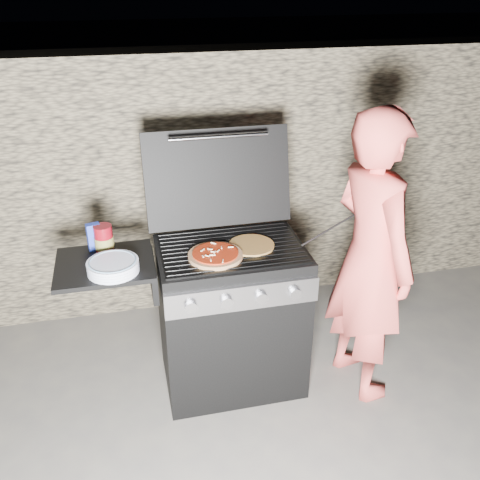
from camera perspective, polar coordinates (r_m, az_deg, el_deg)
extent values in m
plane|color=#4E4C49|center=(3.42, -0.84, -14.40)|extent=(50.00, 50.00, 0.00)
cube|color=#867759|center=(3.84, -4.30, 6.27)|extent=(8.00, 0.35, 1.80)
cylinder|color=#B5863D|center=(2.90, 1.22, -0.57)|extent=(0.26, 0.26, 0.01)
cylinder|color=maroon|center=(2.93, -14.33, 0.14)|extent=(0.12, 0.12, 0.15)
cube|color=#243AB2|center=(2.96, -15.30, 0.33)|extent=(0.08, 0.06, 0.15)
cylinder|color=white|center=(2.74, -13.39, -2.76)|extent=(0.33, 0.33, 0.06)
imported|color=#E7524B|center=(3.01, 13.74, -1.93)|extent=(0.51, 0.68, 1.68)
cylinder|color=black|center=(3.03, 9.45, 1.03)|extent=(0.37, 0.17, 0.08)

